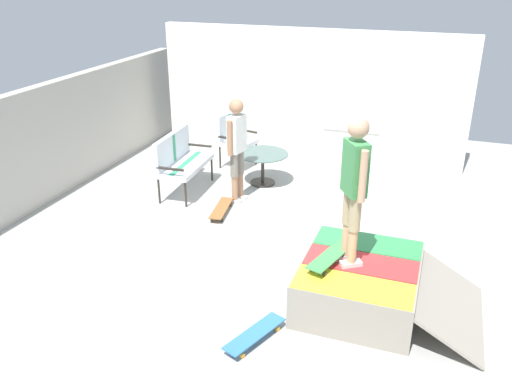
% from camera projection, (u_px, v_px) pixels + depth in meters
% --- Properties ---
extents(ground_plane, '(12.00, 12.00, 0.10)m').
position_uv_depth(ground_plane, '(270.00, 250.00, 7.44)').
color(ground_plane, '#A8A8A3').
extents(back_wall_cinderblock, '(9.00, 0.20, 1.87)m').
position_uv_depth(back_wall_cinderblock, '(28.00, 151.00, 8.29)').
color(back_wall_cinderblock, '#ADA89E').
rests_on(back_wall_cinderblock, ground_plane).
extents(house_facade, '(0.23, 6.00, 2.51)m').
position_uv_depth(house_facade, '(309.00, 95.00, 10.34)').
color(house_facade, white).
rests_on(house_facade, ground_plane).
extents(skate_ramp, '(1.50, 2.02, 0.55)m').
position_uv_depth(skate_ramp, '(362.00, 283.00, 6.10)').
color(skate_ramp, gray).
rests_on(skate_ramp, ground_plane).
extents(patio_bench, '(1.28, 0.62, 1.02)m').
position_uv_depth(patio_bench, '(179.00, 157.00, 8.98)').
color(patio_bench, '#2D2823').
rests_on(patio_bench, ground_plane).
extents(patio_chair_near_house, '(0.73, 0.68, 1.02)m').
position_uv_depth(patio_chair_near_house, '(233.00, 135.00, 10.12)').
color(patio_chair_near_house, '#2D2823').
rests_on(patio_chair_near_house, ground_plane).
extents(patio_table, '(0.90, 0.90, 0.57)m').
position_uv_depth(patio_table, '(263.00, 162.00, 9.36)').
color(patio_table, '#2D2823').
rests_on(patio_table, ground_plane).
extents(person_watching, '(0.47, 0.29, 1.71)m').
position_uv_depth(person_watching, '(237.00, 143.00, 8.46)').
color(person_watching, silver).
rests_on(person_watching, ground_plane).
extents(person_skater, '(0.41, 0.35, 1.68)m').
position_uv_depth(person_skater, '(354.00, 182.00, 5.62)').
color(person_skater, silver).
rests_on(person_skater, skate_ramp).
extents(skateboard_by_bench, '(0.82, 0.32, 0.10)m').
position_uv_depth(skateboard_by_bench, '(221.00, 208.00, 8.36)').
color(skateboard_by_bench, brown).
rests_on(skateboard_by_bench, ground_plane).
extents(skateboard_spare, '(0.82, 0.48, 0.10)m').
position_uv_depth(skateboard_spare, '(255.00, 334.00, 5.56)').
color(skateboard_spare, '#3372B2').
rests_on(skateboard_spare, ground_plane).
extents(skateboard_on_ramp, '(0.82, 0.42, 0.10)m').
position_uv_depth(skateboard_on_ramp, '(331.00, 256.00, 5.96)').
color(skateboard_on_ramp, '#3F8C4C').
rests_on(skateboard_on_ramp, skate_ramp).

